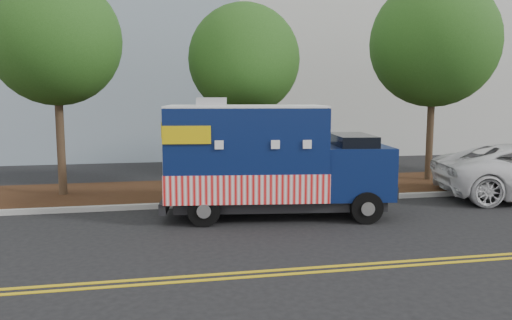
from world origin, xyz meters
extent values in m
plane|color=black|center=(0.00, 0.00, 0.00)|extent=(120.00, 120.00, 0.00)
cube|color=#9E9E99|center=(0.00, 1.40, 0.07)|extent=(120.00, 0.18, 0.15)
cube|color=black|center=(0.00, 3.50, 0.07)|extent=(120.00, 4.00, 0.15)
cube|color=gold|center=(0.00, -4.45, 0.01)|extent=(120.00, 0.10, 0.01)
cube|color=gold|center=(0.00, -4.70, 0.01)|extent=(120.00, 0.10, 0.01)
cylinder|color=#38281C|center=(-5.28, 3.45, 2.02)|extent=(0.26, 0.26, 4.03)
sphere|color=#204C15|center=(-5.28, 3.45, 5.05)|extent=(4.08, 4.08, 4.08)
cylinder|color=#38281C|center=(0.75, 3.63, 1.80)|extent=(0.26, 0.26, 3.61)
sphere|color=#204C15|center=(0.75, 3.63, 4.56)|extent=(3.80, 3.80, 3.80)
cylinder|color=#38281C|center=(7.94, 3.82, 2.04)|extent=(0.26, 0.26, 4.09)
sphere|color=#204C15|center=(7.94, 3.82, 5.27)|extent=(4.73, 4.73, 4.73)
cube|color=#473828|center=(-1.81, 1.73, 1.20)|extent=(0.06, 0.06, 2.40)
cube|color=black|center=(1.04, -0.13, 0.42)|extent=(5.85, 2.64, 0.28)
cube|color=#0A1848|center=(0.14, -0.01, 1.81)|extent=(4.50, 2.85, 2.42)
cube|color=red|center=(0.14, -0.01, 0.96)|extent=(4.55, 2.92, 0.76)
cube|color=white|center=(0.14, -0.01, 3.05)|extent=(4.50, 2.85, 0.06)
cube|color=#B7B7BA|center=(-0.76, 0.10, 3.18)|extent=(0.91, 0.91, 0.22)
cube|color=#0A1848|center=(3.14, -0.41, 1.26)|extent=(2.08, 2.39, 1.41)
cube|color=black|center=(3.09, -0.40, 1.94)|extent=(1.26, 2.08, 0.66)
cube|color=black|center=(4.06, -0.53, 0.79)|extent=(0.34, 2.01, 0.30)
cube|color=black|center=(-2.01, 0.27, 0.45)|extent=(0.48, 2.27, 0.28)
cube|color=#B7B7BA|center=(-1.98, 0.27, 1.87)|extent=(0.28, 1.80, 1.92)
cube|color=#B7B7BA|center=(0.60, 1.14, 1.87)|extent=(1.80, 0.28, 1.11)
cube|color=#DDBB0B|center=(-1.52, -1.01, 2.37)|extent=(1.20, 0.18, 0.45)
cube|color=#DDBB0B|center=(-1.20, 1.37, 2.37)|extent=(1.20, 0.18, 0.45)
cylinder|color=black|center=(3.10, -1.44, 0.42)|extent=(0.88, 0.39, 0.85)
cylinder|color=black|center=(3.37, 0.60, 0.42)|extent=(0.88, 0.39, 0.85)
cylinder|color=black|center=(-1.09, -0.89, 0.42)|extent=(0.88, 0.39, 0.85)
cylinder|color=black|center=(-0.83, 1.15, 0.42)|extent=(0.88, 0.39, 0.85)
camera|label=1|loc=(-2.23, -13.42, 3.34)|focal=35.00mm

